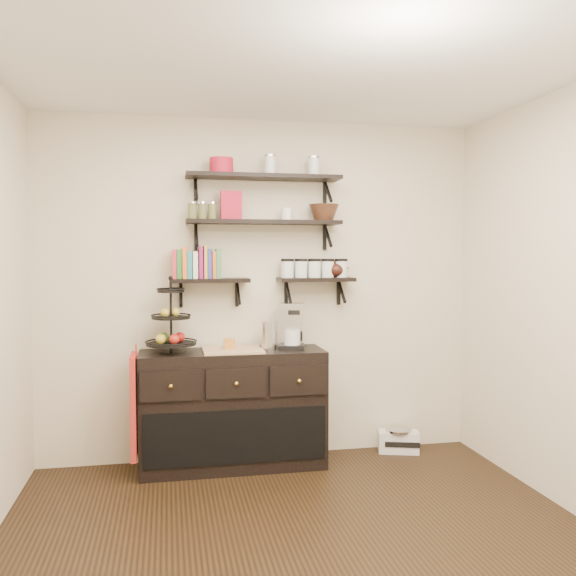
{
  "coord_description": "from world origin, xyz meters",
  "views": [
    {
      "loc": [
        -0.74,
        -3.09,
        1.64
      ],
      "look_at": [
        0.1,
        1.15,
        1.4
      ],
      "focal_mm": 38.0,
      "sensor_mm": 36.0,
      "label": 1
    }
  ],
  "objects_px": {
    "radio": "(399,441)",
    "sideboard": "(233,409)",
    "coffee_maker": "(291,327)",
    "fruit_stand": "(172,327)"
  },
  "relations": [
    {
      "from": "fruit_stand",
      "to": "radio",
      "type": "bearing_deg",
      "value": 2.27
    },
    {
      "from": "sideboard",
      "to": "coffee_maker",
      "type": "xyz_separation_m",
      "value": [
        0.46,
        0.02,
        0.62
      ]
    },
    {
      "from": "radio",
      "to": "sideboard",
      "type": "bearing_deg",
      "value": -159.85
    },
    {
      "from": "fruit_stand",
      "to": "coffee_maker",
      "type": "height_order",
      "value": "fruit_stand"
    },
    {
      "from": "fruit_stand",
      "to": "coffee_maker",
      "type": "bearing_deg",
      "value": 1.27
    },
    {
      "from": "sideboard",
      "to": "fruit_stand",
      "type": "distance_m",
      "value": 0.78
    },
    {
      "from": "fruit_stand",
      "to": "sideboard",
      "type": "bearing_deg",
      "value": -0.53
    },
    {
      "from": "coffee_maker",
      "to": "radio",
      "type": "distance_m",
      "value": 1.34
    },
    {
      "from": "fruit_stand",
      "to": "coffee_maker",
      "type": "relative_size",
      "value": 1.53
    },
    {
      "from": "sideboard",
      "to": "coffee_maker",
      "type": "height_order",
      "value": "coffee_maker"
    }
  ]
}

